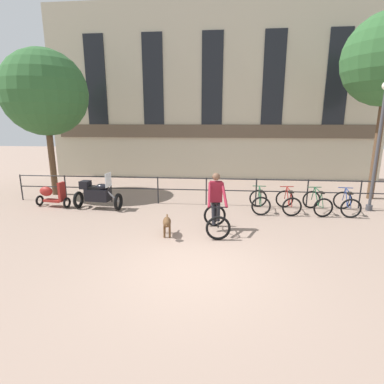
{
  "coord_description": "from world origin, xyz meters",
  "views": [
    {
      "loc": [
        0.5,
        -5.92,
        3.16
      ],
      "look_at": [
        -0.33,
        2.86,
        1.05
      ],
      "focal_mm": 28.0,
      "sensor_mm": 36.0,
      "label": 1
    }
  ],
  "objects_px": {
    "dog": "(167,223)",
    "parked_bicycle_far_end": "(347,203)",
    "parked_bicycle_mid_right": "(317,203)",
    "parked_motorcycle": "(97,194)",
    "street_lamp": "(379,141)",
    "parked_scooter": "(51,195)",
    "parked_bicycle_mid_left": "(288,202)",
    "cyclist_with_bike": "(216,206)",
    "parked_bicycle_near_lamp": "(260,201)"
  },
  "relations": [
    {
      "from": "dog",
      "to": "parked_bicycle_far_end",
      "type": "bearing_deg",
      "value": 15.45
    },
    {
      "from": "dog",
      "to": "parked_bicycle_mid_left",
      "type": "bearing_deg",
      "value": 25.59
    },
    {
      "from": "parked_bicycle_far_end",
      "to": "parked_bicycle_near_lamp",
      "type": "bearing_deg",
      "value": 6.99
    },
    {
      "from": "parked_motorcycle",
      "to": "parked_scooter",
      "type": "relative_size",
      "value": 1.32
    },
    {
      "from": "cyclist_with_bike",
      "to": "parked_motorcycle",
      "type": "bearing_deg",
      "value": 150.89
    },
    {
      "from": "parked_motorcycle",
      "to": "parked_bicycle_far_end",
      "type": "height_order",
      "value": "parked_motorcycle"
    },
    {
      "from": "cyclist_with_bike",
      "to": "parked_scooter",
      "type": "bearing_deg",
      "value": 156.31
    },
    {
      "from": "cyclist_with_bike",
      "to": "parked_bicycle_near_lamp",
      "type": "distance_m",
      "value": 2.66
    },
    {
      "from": "parked_motorcycle",
      "to": "street_lamp",
      "type": "distance_m",
      "value": 10.03
    },
    {
      "from": "parked_motorcycle",
      "to": "parked_bicycle_far_end",
      "type": "relative_size",
      "value": 1.48
    },
    {
      "from": "parked_scooter",
      "to": "cyclist_with_bike",
      "type": "bearing_deg",
      "value": -98.56
    },
    {
      "from": "parked_bicycle_mid_right",
      "to": "parked_bicycle_far_end",
      "type": "distance_m",
      "value": 0.99
    },
    {
      "from": "cyclist_with_bike",
      "to": "parked_bicycle_mid_right",
      "type": "relative_size",
      "value": 1.46
    },
    {
      "from": "parked_bicycle_mid_left",
      "to": "parked_bicycle_far_end",
      "type": "distance_m",
      "value": 1.99
    },
    {
      "from": "parked_bicycle_far_end",
      "to": "parked_scooter",
      "type": "relative_size",
      "value": 0.89
    },
    {
      "from": "cyclist_with_bike",
      "to": "parked_bicycle_far_end",
      "type": "xyz_separation_m",
      "value": [
        4.5,
        2.14,
        -0.41
      ]
    },
    {
      "from": "parked_bicycle_mid_left",
      "to": "parked_bicycle_mid_right",
      "type": "distance_m",
      "value": 0.99
    },
    {
      "from": "parked_motorcycle",
      "to": "parked_bicycle_near_lamp",
      "type": "xyz_separation_m",
      "value": [
        5.86,
        0.29,
        -0.2
      ]
    },
    {
      "from": "dog",
      "to": "parked_motorcycle",
      "type": "height_order",
      "value": "parked_motorcycle"
    },
    {
      "from": "dog",
      "to": "parked_scooter",
      "type": "bearing_deg",
      "value": 143.18
    },
    {
      "from": "cyclist_with_bike",
      "to": "street_lamp",
      "type": "relative_size",
      "value": 0.38
    },
    {
      "from": "parked_bicycle_far_end",
      "to": "street_lamp",
      "type": "height_order",
      "value": "street_lamp"
    },
    {
      "from": "cyclist_with_bike",
      "to": "parked_bicycle_near_lamp",
      "type": "relative_size",
      "value": 1.51
    },
    {
      "from": "parked_scooter",
      "to": "parked_bicycle_far_end",
      "type": "bearing_deg",
      "value": -79.89
    },
    {
      "from": "parked_bicycle_mid_right",
      "to": "parked_scooter",
      "type": "relative_size",
      "value": 0.87
    },
    {
      "from": "cyclist_with_bike",
      "to": "parked_bicycle_mid_left",
      "type": "distance_m",
      "value": 3.33
    },
    {
      "from": "cyclist_with_bike",
      "to": "street_lamp",
      "type": "xyz_separation_m",
      "value": [
        5.47,
        2.59,
        1.71
      ]
    },
    {
      "from": "parked_motorcycle",
      "to": "parked_scooter",
      "type": "xyz_separation_m",
      "value": [
        -1.83,
        0.12,
        -0.1
      ]
    },
    {
      "from": "street_lamp",
      "to": "parked_bicycle_mid_left",
      "type": "bearing_deg",
      "value": -171.49
    },
    {
      "from": "parked_bicycle_mid_left",
      "to": "parked_scooter",
      "type": "distance_m",
      "value": 8.68
    },
    {
      "from": "street_lamp",
      "to": "parked_bicycle_mid_right",
      "type": "bearing_deg",
      "value": -167.31
    },
    {
      "from": "parked_bicycle_near_lamp",
      "to": "street_lamp",
      "type": "xyz_separation_m",
      "value": [
        3.96,
        0.44,
        2.12
      ]
    },
    {
      "from": "parked_scooter",
      "to": "parked_bicycle_mid_right",
      "type": "bearing_deg",
      "value": -79.8
    },
    {
      "from": "parked_scooter",
      "to": "street_lamp",
      "type": "relative_size",
      "value": 0.3
    },
    {
      "from": "parked_bicycle_mid_left",
      "to": "parked_bicycle_mid_right",
      "type": "bearing_deg",
      "value": 178.21
    },
    {
      "from": "dog",
      "to": "parked_bicycle_mid_right",
      "type": "height_order",
      "value": "parked_bicycle_mid_right"
    },
    {
      "from": "cyclist_with_bike",
      "to": "parked_bicycle_mid_left",
      "type": "xyz_separation_m",
      "value": [
        2.51,
        2.14,
        -0.41
      ]
    },
    {
      "from": "parked_motorcycle",
      "to": "parked_bicycle_mid_left",
      "type": "relative_size",
      "value": 1.55
    },
    {
      "from": "parked_bicycle_far_end",
      "to": "street_lamp",
      "type": "distance_m",
      "value": 2.38
    },
    {
      "from": "parked_motorcycle",
      "to": "street_lamp",
      "type": "height_order",
      "value": "street_lamp"
    },
    {
      "from": "parked_bicycle_far_end",
      "to": "cyclist_with_bike",
      "type": "bearing_deg",
      "value": 32.48
    },
    {
      "from": "cyclist_with_bike",
      "to": "parked_bicycle_far_end",
      "type": "distance_m",
      "value": 5.0
    },
    {
      "from": "parked_bicycle_mid_left",
      "to": "dog",
      "type": "bearing_deg",
      "value": 33.02
    },
    {
      "from": "dog",
      "to": "parked_bicycle_mid_left",
      "type": "relative_size",
      "value": 0.83
    },
    {
      "from": "parked_bicycle_near_lamp",
      "to": "parked_bicycle_far_end",
      "type": "height_order",
      "value": "same"
    },
    {
      "from": "parked_bicycle_far_end",
      "to": "street_lamp",
      "type": "xyz_separation_m",
      "value": [
        0.98,
        0.44,
        2.12
      ]
    },
    {
      "from": "parked_bicycle_near_lamp",
      "to": "parked_scooter",
      "type": "height_order",
      "value": "parked_scooter"
    },
    {
      "from": "parked_motorcycle",
      "to": "parked_bicycle_mid_left",
      "type": "height_order",
      "value": "parked_motorcycle"
    },
    {
      "from": "parked_bicycle_mid_right",
      "to": "parked_bicycle_near_lamp",
      "type": "bearing_deg",
      "value": -4.66
    },
    {
      "from": "parked_scooter",
      "to": "parked_bicycle_mid_left",
      "type": "bearing_deg",
      "value": -79.68
    }
  ]
}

